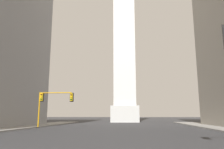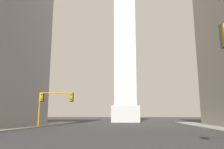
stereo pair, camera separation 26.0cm
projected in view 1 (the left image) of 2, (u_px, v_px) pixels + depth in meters
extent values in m
cube|color=silver|center=(125.00, 114.00, 57.23)|extent=(7.18, 7.18, 4.18)
cube|color=white|center=(124.00, 18.00, 62.16)|extent=(5.74, 5.74, 49.69)
cylinder|color=orange|center=(39.00, 110.00, 32.03)|extent=(0.18, 0.18, 5.15)
cylinder|color=#262626|center=(38.00, 127.00, 31.57)|extent=(0.40, 0.40, 0.10)
cube|color=yellow|center=(42.00, 97.00, 32.34)|extent=(0.36, 0.36, 1.10)
cube|color=black|center=(42.00, 97.00, 32.52)|extent=(0.58, 0.07, 1.32)
sphere|color=#410907|center=(41.00, 95.00, 32.22)|extent=(0.22, 0.22, 0.22)
sphere|color=yellow|center=(41.00, 97.00, 32.16)|extent=(0.22, 0.22, 0.22)
sphere|color=#073410|center=(41.00, 99.00, 32.09)|extent=(0.22, 0.22, 0.22)
cylinder|color=orange|center=(56.00, 93.00, 32.24)|extent=(4.83, 0.14, 0.14)
sphere|color=orange|center=(40.00, 93.00, 32.48)|extent=(0.18, 0.18, 0.18)
cube|color=yellow|center=(71.00, 97.00, 31.88)|extent=(0.36, 0.36, 1.10)
cube|color=black|center=(72.00, 97.00, 32.06)|extent=(0.58, 0.07, 1.32)
sphere|color=#410907|center=(71.00, 95.00, 31.76)|extent=(0.22, 0.22, 0.22)
sphere|color=yellow|center=(71.00, 97.00, 31.70)|extent=(0.22, 0.22, 0.22)
sphere|color=#073410|center=(71.00, 99.00, 31.64)|extent=(0.22, 0.22, 0.22)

